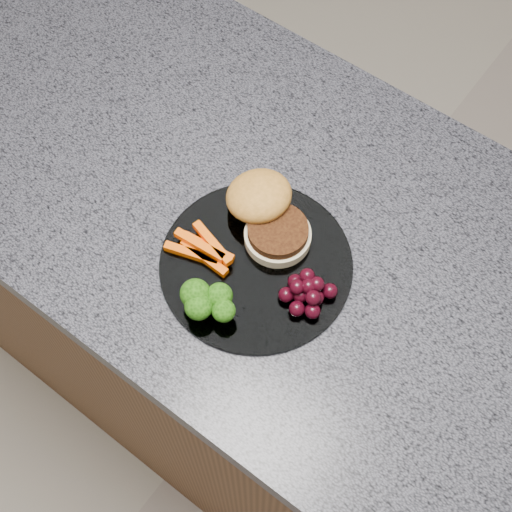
% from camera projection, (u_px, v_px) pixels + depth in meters
% --- Properties ---
extents(island_cabinet, '(1.20, 0.60, 0.86)m').
position_uv_depth(island_cabinet, '(236.00, 316.00, 1.43)').
color(island_cabinet, brown).
rests_on(island_cabinet, ground).
extents(countertop, '(1.20, 0.60, 0.04)m').
position_uv_depth(countertop, '(228.00, 193.00, 1.04)').
color(countertop, '#50505B').
rests_on(countertop, island_cabinet).
extents(plate, '(0.26, 0.26, 0.01)m').
position_uv_depth(plate, '(256.00, 264.00, 0.96)').
color(plate, white).
rests_on(plate, countertop).
extents(burger, '(0.15, 0.13, 0.05)m').
position_uv_depth(burger, '(265.00, 211.00, 0.97)').
color(burger, beige).
rests_on(burger, plate).
extents(carrot_sticks, '(0.09, 0.06, 0.02)m').
position_uv_depth(carrot_sticks, '(203.00, 249.00, 0.95)').
color(carrot_sticks, '#F85904').
rests_on(carrot_sticks, plate).
extents(broccoli, '(0.08, 0.06, 0.05)m').
position_uv_depth(broccoli, '(206.00, 301.00, 0.90)').
color(broccoli, '#51832F').
rests_on(broccoli, plate).
extents(grape_bunch, '(0.06, 0.07, 0.04)m').
position_uv_depth(grape_bunch, '(307.00, 292.00, 0.91)').
color(grape_bunch, black).
rests_on(grape_bunch, plate).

